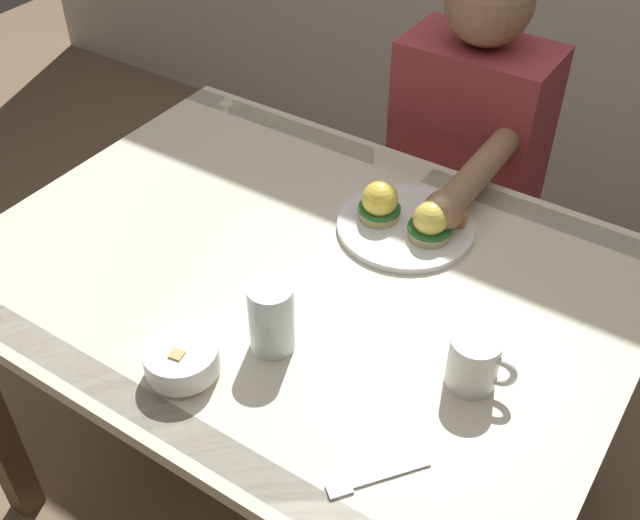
% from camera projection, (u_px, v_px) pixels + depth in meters
% --- Properties ---
extents(ground_plane, '(6.00, 6.00, 0.00)m').
position_uv_depth(ground_plane, '(306.00, 492.00, 1.90)').
color(ground_plane, '#7F664C').
extents(dining_table, '(1.20, 0.90, 0.74)m').
position_uv_depth(dining_table, '(302.00, 309.00, 1.49)').
color(dining_table, beige).
rests_on(dining_table, ground_plane).
extents(eggs_benedict_plate, '(0.27, 0.27, 0.09)m').
position_uv_depth(eggs_benedict_plate, '(407.00, 219.00, 1.49)').
color(eggs_benedict_plate, white).
rests_on(eggs_benedict_plate, dining_table).
extents(fruit_bowl, '(0.12, 0.12, 0.06)m').
position_uv_depth(fruit_bowl, '(181.00, 360.00, 1.21)').
color(fruit_bowl, white).
rests_on(fruit_bowl, dining_table).
extents(coffee_mug, '(0.11, 0.08, 0.09)m').
position_uv_depth(coffee_mug, '(475.00, 361.00, 1.18)').
color(coffee_mug, white).
rests_on(coffee_mug, dining_table).
extents(fork, '(0.11, 0.13, 0.00)m').
position_uv_depth(fork, '(372.00, 479.00, 1.08)').
color(fork, silver).
rests_on(fork, dining_table).
extents(water_glass_near, '(0.08, 0.08, 0.13)m').
position_uv_depth(water_glass_near, '(272.00, 322.00, 1.24)').
color(water_glass_near, silver).
rests_on(water_glass_near, dining_table).
extents(diner_person, '(0.34, 0.54, 1.14)m').
position_uv_depth(diner_person, '(462.00, 167.00, 1.84)').
color(diner_person, '#33333D').
rests_on(diner_person, ground_plane).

